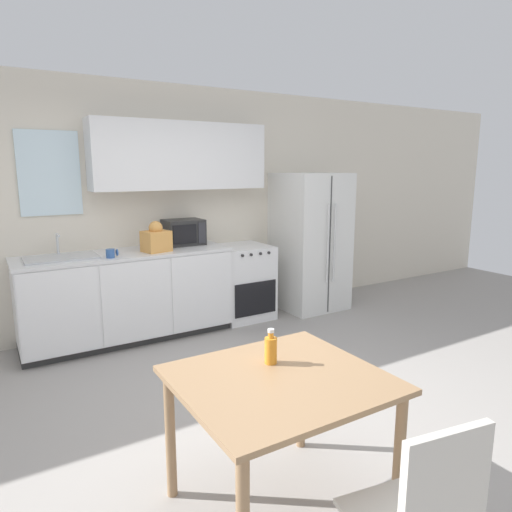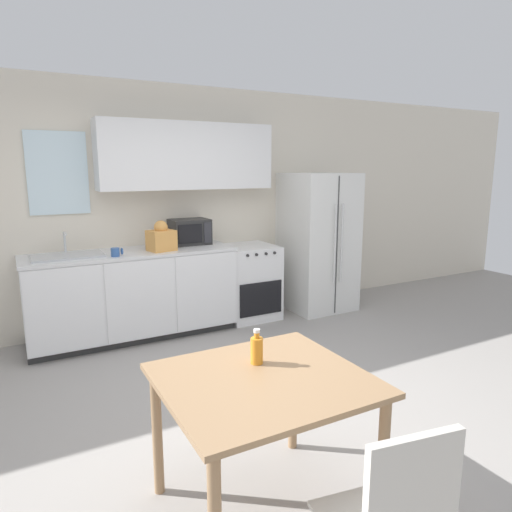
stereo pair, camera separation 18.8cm
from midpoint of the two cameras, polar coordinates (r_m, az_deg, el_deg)
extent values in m
plane|color=gray|center=(3.58, -0.32, -19.03)|extent=(12.00, 12.00, 0.00)
cube|color=beige|center=(5.26, -12.30, 5.95)|extent=(12.00, 0.06, 2.70)
cube|color=silver|center=(5.03, -22.56, 9.54)|extent=(0.57, 0.04, 0.83)
cube|color=white|center=(5.20, -7.51, 12.29)|extent=(1.96, 0.32, 0.73)
cube|color=#333333|center=(5.15, -13.89, -9.19)|extent=(2.12, 0.60, 0.08)
cube|color=white|center=(4.99, -14.04, -4.41)|extent=(2.12, 0.66, 0.82)
cube|color=white|center=(4.56, -21.61, -6.35)|extent=(0.69, 0.01, 0.80)
cube|color=white|center=(4.68, -13.00, -5.40)|extent=(0.69, 0.01, 0.80)
cube|color=white|center=(4.90, -5.01, -4.41)|extent=(0.69, 0.01, 0.80)
cube|color=silver|center=(4.90, -14.27, 0.41)|extent=(2.14, 0.68, 0.03)
cube|color=white|center=(5.50, -0.01, -3.21)|extent=(0.62, 0.63, 0.88)
cube|color=black|center=(5.27, 1.66, -5.36)|extent=(0.54, 0.01, 0.39)
cylinder|color=#262626|center=(5.05, 0.02, 0.05)|extent=(0.03, 0.02, 0.03)
cylinder|color=#262626|center=(5.11, 1.12, 0.16)|extent=(0.03, 0.02, 0.03)
cylinder|color=#262626|center=(5.17, 2.32, 0.28)|extent=(0.03, 0.02, 0.03)
cylinder|color=#262626|center=(5.23, 3.37, 0.39)|extent=(0.03, 0.02, 0.03)
cube|color=silver|center=(5.87, 8.62, 1.77)|extent=(0.79, 0.78, 1.73)
cube|color=#3F3F3F|center=(5.56, 11.04, 1.19)|extent=(0.01, 0.01, 1.67)
cylinder|color=silver|center=(5.51, 10.82, 1.47)|extent=(0.02, 0.02, 0.95)
cylinder|color=silver|center=(5.57, 11.62, 1.54)|extent=(0.02, 0.02, 0.95)
cube|color=#B7BABC|center=(4.79, -21.46, 0.03)|extent=(0.66, 0.40, 0.02)
cylinder|color=silver|center=(4.92, -21.78, 1.62)|extent=(0.02, 0.02, 0.21)
cylinder|color=silver|center=(4.84, -21.76, 2.59)|extent=(0.02, 0.14, 0.02)
cube|color=#282828|center=(5.21, -7.29, 3.03)|extent=(0.43, 0.32, 0.28)
cube|color=black|center=(5.04, -7.15, 2.77)|extent=(0.27, 0.01, 0.20)
cube|color=#2D2D33|center=(5.12, -5.02, 2.94)|extent=(0.09, 0.01, 0.23)
cylinder|color=#335999|center=(4.63, -16.09, 0.45)|extent=(0.08, 0.08, 0.08)
torus|color=#335999|center=(4.65, -15.32, 0.58)|extent=(0.02, 0.07, 0.07)
cube|color=#DB994C|center=(4.84, -10.67, 1.91)|extent=(0.30, 0.27, 0.21)
sphere|color=#DB994C|center=(4.82, -10.72, 3.55)|extent=(0.17, 0.17, 0.14)
cube|color=#997551|center=(2.37, 3.29, -15.24)|extent=(1.01, 0.92, 0.03)
cylinder|color=#997551|center=(2.54, 17.77, -23.69)|extent=(0.06, 0.06, 0.73)
cylinder|color=#997551|center=(2.71, -10.19, -20.92)|extent=(0.06, 0.06, 0.73)
cylinder|color=#997551|center=(3.06, 6.51, -16.89)|extent=(0.06, 0.06, 0.73)
cube|color=beige|center=(1.84, 22.07, -26.56)|extent=(0.37, 0.09, 0.48)
cylinder|color=orange|center=(2.48, 2.31, -11.77)|extent=(0.07, 0.07, 0.14)
cylinder|color=orange|center=(2.45, 2.33, -9.89)|extent=(0.03, 0.03, 0.03)
cylinder|color=white|center=(2.44, 2.33, -9.34)|extent=(0.04, 0.04, 0.02)
camera|label=1|loc=(0.09, -88.61, 0.27)|focal=32.00mm
camera|label=2|loc=(0.09, 91.39, -0.27)|focal=32.00mm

